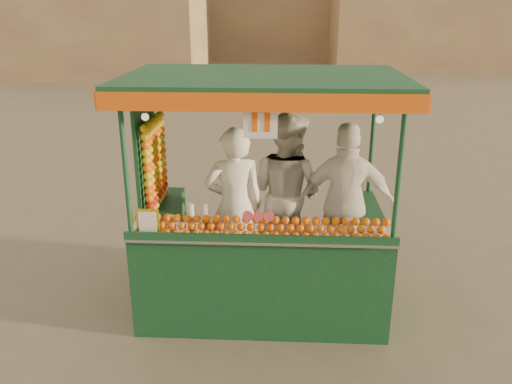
# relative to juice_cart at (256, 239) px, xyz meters

# --- Properties ---
(ground) EXTENTS (90.00, 90.00, 0.00)m
(ground) POSITION_rel_juice_cart_xyz_m (0.37, 0.12, -0.84)
(ground) COLOR #695C4B
(ground) RESTS_ON ground
(building_left) EXTENTS (10.00, 6.00, 6.00)m
(building_left) POSITION_rel_juice_cart_xyz_m (-8.63, 20.12, 2.16)
(building_left) COLOR #A2885C
(building_left) RESTS_ON ground
(building_right) EXTENTS (9.00, 6.00, 5.00)m
(building_right) POSITION_rel_juice_cart_xyz_m (7.37, 24.12, 1.66)
(building_right) COLOR #A2885C
(building_right) RESTS_ON ground
(building_center) EXTENTS (14.00, 7.00, 7.00)m
(building_center) POSITION_rel_juice_cart_xyz_m (-1.63, 30.12, 2.66)
(building_center) COLOR #A2885C
(building_center) RESTS_ON ground
(juice_cart) EXTENTS (2.86, 1.85, 2.59)m
(juice_cart) POSITION_rel_juice_cart_xyz_m (0.00, 0.00, 0.00)
(juice_cart) COLOR #0F381E
(juice_cart) RESTS_ON ground
(vendor_left) EXTENTS (0.71, 0.54, 1.77)m
(vendor_left) POSITION_rel_juice_cart_xyz_m (-0.24, 0.08, 0.34)
(vendor_left) COLOR white
(vendor_left) RESTS_ON ground
(vendor_middle) EXTENTS (1.15, 1.11, 1.86)m
(vendor_middle) POSITION_rel_juice_cart_xyz_m (0.33, 0.41, 0.39)
(vendor_middle) COLOR beige
(vendor_middle) RESTS_ON ground
(vendor_right) EXTENTS (1.08, 0.50, 1.80)m
(vendor_right) POSITION_rel_juice_cart_xyz_m (0.98, 0.18, 0.36)
(vendor_right) COLOR white
(vendor_right) RESTS_ON ground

